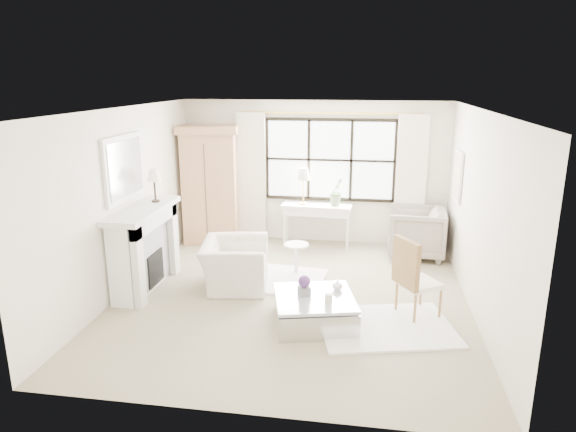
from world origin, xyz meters
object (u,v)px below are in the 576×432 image
(club_armchair, at_px, (235,264))
(console_table, at_px, (316,225))
(coffee_table, at_px, (314,310))
(armoire, at_px, (210,184))

(club_armchair, bearing_deg, console_table, -33.68)
(console_table, relative_size, coffee_table, 1.10)
(armoire, relative_size, console_table, 1.69)
(armoire, height_order, club_armchair, armoire)
(armoire, bearing_deg, club_armchair, -72.42)
(armoire, height_order, coffee_table, armoire)
(console_table, bearing_deg, coffee_table, -80.95)
(console_table, relative_size, club_armchair, 1.21)
(coffee_table, bearing_deg, club_armchair, 128.44)
(club_armchair, bearing_deg, armoire, 17.24)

